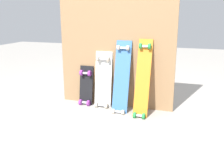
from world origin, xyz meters
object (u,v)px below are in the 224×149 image
skateboard_orange (143,81)px  skateboard_blue (121,80)px  skateboard_black (86,88)px  skateboard_white (103,82)px

skateboard_orange → skateboard_blue: bearing=173.5°
skateboard_orange → skateboard_black: bearing=172.8°
skateboard_white → skateboard_orange: size_ratio=0.81×
skateboard_white → skateboard_blue: 0.27m
skateboard_black → skateboard_blue: 0.52m
skateboard_blue → skateboard_orange: 0.26m
skateboard_black → skateboard_white: (0.24, -0.00, 0.10)m
skateboard_white → skateboard_orange: 0.53m
skateboard_black → skateboard_white: skateboard_white is taller
skateboard_white → skateboard_blue: (0.26, -0.07, 0.07)m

